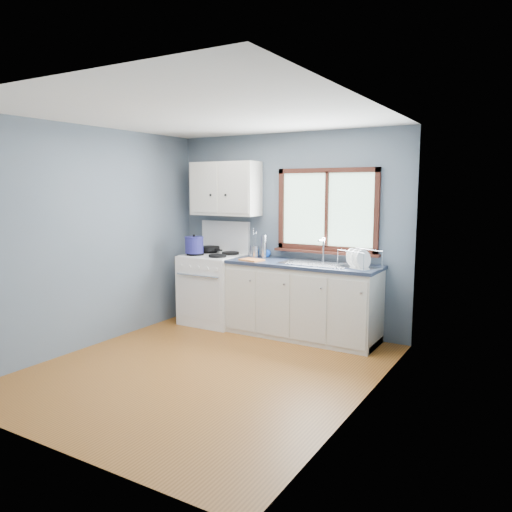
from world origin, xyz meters
The scene contains 19 objects.
floor centered at (0.00, 0.00, -0.01)m, with size 3.20×3.60×0.02m, color #935721.
ceiling centered at (0.00, 0.00, 2.51)m, with size 3.20×3.60×0.02m, color white.
wall_back centered at (0.00, 1.81, 1.25)m, with size 3.20×0.02×2.50m, color slate.
wall_front centered at (0.00, -1.81, 1.25)m, with size 3.20×0.02×2.50m, color slate.
wall_left centered at (-1.61, 0.00, 1.25)m, with size 0.02×3.60×2.50m, color slate.
wall_right centered at (1.61, 0.00, 1.25)m, with size 0.02×3.60×2.50m, color slate.
gas_range centered at (-0.95, 1.47, 0.49)m, with size 0.76×0.69×1.36m.
base_cabinets centered at (0.36, 1.49, 0.41)m, with size 1.85×0.60×0.88m.
countertop centered at (0.36, 1.49, 0.90)m, with size 1.89×0.64×0.04m, color #1B2436.
sink centered at (0.54, 1.49, 0.86)m, with size 0.84×0.46×0.44m.
window centered at (0.54, 1.77, 1.48)m, with size 1.36×0.10×1.03m.
upper_cabinets centered at (-0.85, 1.63, 1.80)m, with size 0.95×0.35×0.70m.
skillet centered at (-1.11, 1.62, 0.99)m, with size 0.44×0.35×0.05m.
stockpot centered at (-1.13, 1.30, 1.07)m, with size 0.27×0.27×0.25m.
utensil_crock centered at (-0.38, 1.59, 1.00)m, with size 0.15×0.15×0.38m.
thermos centered at (-0.25, 1.61, 1.07)m, with size 0.07×0.07×0.29m, color silver.
soap_bottle centered at (-0.24, 1.65, 1.04)m, with size 0.10×0.10×0.25m, color #0F44B5.
dish_towel centered at (-0.26, 1.32, 0.93)m, with size 0.27×0.19×0.02m, color orange.
dish_rack centered at (1.07, 1.46, 0.98)m, with size 0.51×0.46×0.22m.
Camera 1 is at (2.88, -3.90, 1.82)m, focal length 35.00 mm.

